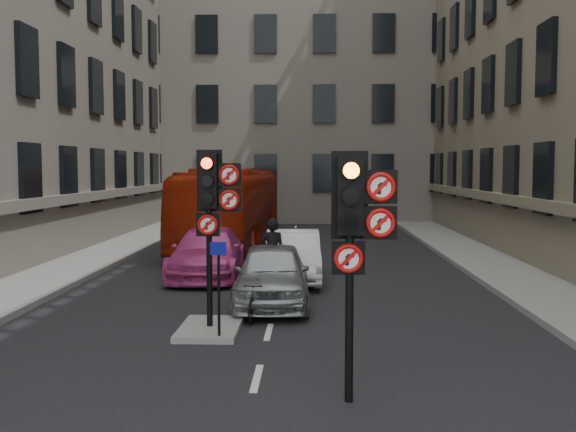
# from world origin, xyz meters

# --- Properties ---
(ground) EXTENTS (120.00, 120.00, 0.00)m
(ground) POSITION_xyz_m (0.00, 0.00, 0.00)
(ground) COLOR black
(ground) RESTS_ON ground
(pavement_left) EXTENTS (3.00, 50.00, 0.16)m
(pavement_left) POSITION_xyz_m (-7.20, 12.00, 0.08)
(pavement_left) COLOR gray
(pavement_left) RESTS_ON ground
(pavement_right) EXTENTS (3.00, 50.00, 0.16)m
(pavement_right) POSITION_xyz_m (7.20, 12.00, 0.08)
(pavement_right) COLOR gray
(pavement_right) RESTS_ON ground
(centre_island) EXTENTS (1.20, 2.00, 0.12)m
(centre_island) POSITION_xyz_m (-1.20, 5.00, 0.06)
(centre_island) COLOR gray
(centre_island) RESTS_ON ground
(building_far) EXTENTS (30.00, 14.00, 20.00)m
(building_far) POSITION_xyz_m (0.00, 38.00, 10.00)
(building_far) COLOR slate
(building_far) RESTS_ON ground
(signal_near) EXTENTS (0.91, 0.40, 3.58)m
(signal_near) POSITION_xyz_m (1.49, 0.99, 2.58)
(signal_near) COLOR black
(signal_near) RESTS_ON ground
(signal_far) EXTENTS (0.91, 0.40, 3.58)m
(signal_far) POSITION_xyz_m (-1.11, 4.99, 2.70)
(signal_far) COLOR black
(signal_far) RESTS_ON centre_island
(car_silver) EXTENTS (1.90, 4.46, 1.50)m
(car_silver) POSITION_xyz_m (-0.09, 7.70, 0.75)
(car_silver) COLOR #929598
(car_silver) RESTS_ON ground
(car_white) EXTENTS (1.69, 4.51, 1.47)m
(car_white) POSITION_xyz_m (0.32, 11.26, 0.73)
(car_white) COLOR white
(car_white) RESTS_ON ground
(car_pink) EXTENTS (2.18, 5.10, 1.46)m
(car_pink) POSITION_xyz_m (-2.29, 11.82, 0.73)
(car_pink) COLOR #C73A86
(car_pink) RESTS_ON ground
(bus_red) EXTENTS (3.33, 11.89, 3.28)m
(bus_red) POSITION_xyz_m (-2.50, 19.48, 1.64)
(bus_red) COLOR #9D220B
(bus_red) RESTS_ON ground
(motorcycle) EXTENTS (0.63, 1.52, 0.88)m
(motorcycle) POSITION_xyz_m (-0.33, 6.00, 0.44)
(motorcycle) COLOR black
(motorcycle) RESTS_ON ground
(motorcyclist) EXTENTS (0.70, 0.46, 1.91)m
(motorcyclist) POSITION_xyz_m (-0.23, 10.28, 0.96)
(motorcyclist) COLOR black
(motorcyclist) RESTS_ON ground
(info_sign) EXTENTS (0.31, 0.11, 1.81)m
(info_sign) POSITION_xyz_m (-0.90, 4.18, 1.29)
(info_sign) COLOR black
(info_sign) RESTS_ON centre_island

